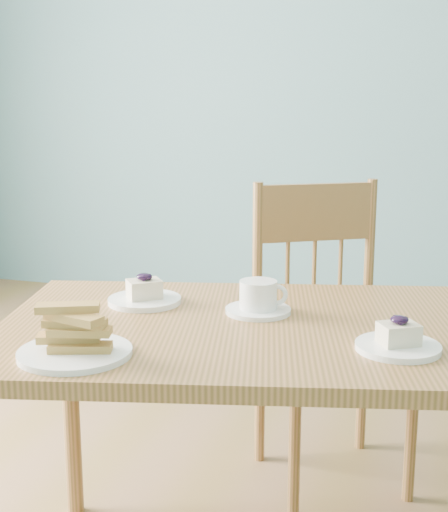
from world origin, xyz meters
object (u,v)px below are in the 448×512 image
(dining_table, at_px, (281,353))
(cheesecake_plate_far, at_px, (145,295))
(coffee_cup, at_px, (259,299))
(dining_chair, at_px, (329,332))
(biscotti_plate, at_px, (74,339))
(cheesecake_plate_near, at_px, (398,341))

(dining_table, relative_size, cheesecake_plate_far, 7.79)
(cheesecake_plate_far, xyz_separation_m, coffee_cup, (0.29, 0.01, 0.01))
(dining_chair, xyz_separation_m, biscotti_plate, (-0.35, -0.94, 0.24))
(cheesecake_plate_far, bearing_deg, dining_chair, 55.38)
(dining_chair, xyz_separation_m, cheesecake_plate_near, (0.25, -0.71, 0.23))
(dining_table, height_order, cheesecake_plate_far, cheesecake_plate_far)
(dining_chair, bearing_deg, dining_table, -122.67)
(dining_table, relative_size, coffee_cup, 9.09)
(dining_chair, xyz_separation_m, coffee_cup, (-0.08, -0.54, 0.24))
(cheesecake_plate_far, distance_m, coffee_cup, 0.29)
(dining_table, xyz_separation_m, coffee_cup, (-0.07, 0.07, 0.10))
(biscotti_plate, bearing_deg, coffee_cup, 55.67)
(dining_table, relative_size, dining_chair, 1.52)
(dining_table, bearing_deg, cheesecake_plate_far, 155.79)
(dining_table, distance_m, biscotti_plate, 0.48)
(dining_chair, distance_m, cheesecake_plate_far, 0.70)
(dining_table, height_order, cheesecake_plate_near, cheesecake_plate_near)
(dining_chair, distance_m, cheesecake_plate_near, 0.79)
(dining_table, distance_m, cheesecake_plate_near, 0.30)
(cheesecake_plate_far, bearing_deg, cheesecake_plate_near, -14.31)
(cheesecake_plate_near, bearing_deg, biscotti_plate, -159.35)
(dining_table, xyz_separation_m, cheesecake_plate_far, (-0.37, 0.06, 0.09))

